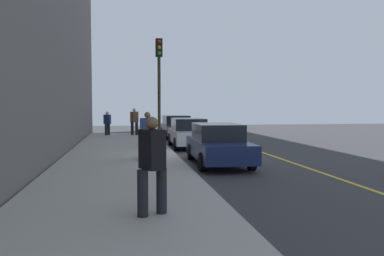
{
  "coord_description": "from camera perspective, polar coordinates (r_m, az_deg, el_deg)",
  "views": [
    {
      "loc": [
        16.5,
        -3.11,
        2.2
      ],
      "look_at": [
        -0.56,
        -0.31,
        1.23
      ],
      "focal_mm": 38.03,
      "sensor_mm": 36.0,
      "label": 1
    }
  ],
  "objects": [
    {
      "name": "parked_car_charcoal",
      "position": [
        27.49,
        -2.2,
        0.19
      ],
      "size": [
        4.32,
        2.0,
        1.51
      ],
      "color": "black",
      "rests_on": "ground"
    },
    {
      "name": "sidewalk",
      "position": [
        16.63,
        -9.94,
        -4.19
      ],
      "size": [
        28.0,
        4.6,
        0.15
      ],
      "primitive_type": "cube",
      "color": "#A39E93",
      "rests_on": "ground"
    },
    {
      "name": "traffic_light_pole",
      "position": [
        16.17,
        -4.64,
        7.01
      ],
      "size": [
        0.35,
        0.26,
        4.66
      ],
      "color": "#2D2D19",
      "rests_on": "sidewalk"
    },
    {
      "name": "lane_stripe_centre",
      "position": [
        17.8,
        11.54,
        -3.95
      ],
      "size": [
        28.0,
        0.14,
        0.01
      ],
      "primitive_type": "cube",
      "color": "gold",
      "rests_on": "ground"
    },
    {
      "name": "pedestrian_blue_coat",
      "position": [
        15.47,
        -6.26,
        -0.86
      ],
      "size": [
        0.53,
        0.58,
        1.8
      ],
      "color": "black",
      "rests_on": "sidewalk"
    },
    {
      "name": "parked_car_silver",
      "position": [
        21.32,
        -0.44,
        -0.68
      ],
      "size": [
        4.67,
        1.95,
        1.51
      ],
      "color": "black",
      "rests_on": "ground"
    },
    {
      "name": "rolling_suitcase",
      "position": [
        16.01,
        -5.77,
        -3.2
      ],
      "size": [
        0.34,
        0.22,
        0.89
      ],
      "color": "#191E38",
      "rests_on": "sidewalk"
    },
    {
      "name": "parked_car_navy",
      "position": [
        15.13,
        3.7,
        -2.27
      ],
      "size": [
        4.74,
        1.98,
        1.51
      ],
      "color": "black",
      "rests_on": "ground"
    },
    {
      "name": "ground_plane",
      "position": [
        16.93,
        1.33,
        -4.27
      ],
      "size": [
        56.0,
        56.0,
        0.0
      ],
      "primitive_type": "plane",
      "color": "#333335"
    },
    {
      "name": "pedestrian_navy_coat",
      "position": [
        28.62,
        -11.8,
        0.76
      ],
      "size": [
        0.5,
        0.52,
        1.63
      ],
      "color": "black",
      "rests_on": "sidewalk"
    },
    {
      "name": "pedestrian_black_coat",
      "position": [
        7.62,
        -5.62,
        -4.87
      ],
      "size": [
        0.58,
        0.57,
        1.84
      ],
      "color": "black",
      "rests_on": "sidewalk"
    },
    {
      "name": "pedestrian_brown_coat",
      "position": [
        28.42,
        -8.09,
        1.03
      ],
      "size": [
        0.58,
        0.57,
        1.85
      ],
      "color": "black",
      "rests_on": "sidewalk"
    }
  ]
}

